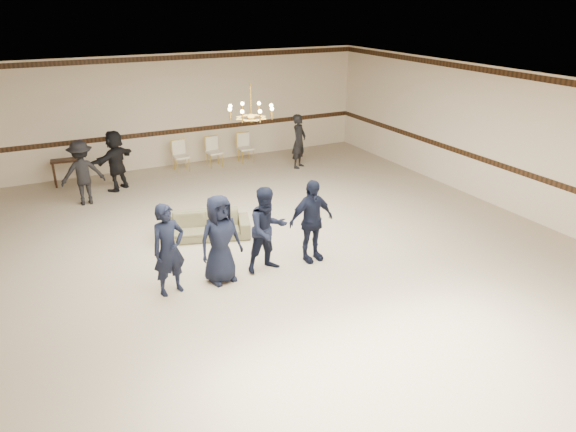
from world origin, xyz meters
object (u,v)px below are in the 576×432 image
object	(u,v)px
boy_c	(267,230)
adult_right	(299,141)
adult_left	(82,173)
banquet_chair_mid	(214,152)
boy_a	(169,250)
boy_d	(311,221)
chandelier	(251,101)
settee	(206,225)
banquet_chair_right	(246,148)
console_table	(69,172)
boy_b	(220,239)
banquet_chair_left	(181,156)
adult_mid	(116,160)

from	to	relation	value
boy_c	adult_right	world-z (taller)	boy_c
adult_left	banquet_chair_mid	bearing A→B (deg)	-158.94
adult_right	boy_a	bearing A→B (deg)	-172.86
boy_d	adult_right	xyz separation A→B (m)	(2.58, 5.37, -0.02)
chandelier	boy_a	xyz separation A→B (m)	(-2.07, -1.27, -2.08)
chandelier	settee	size ratio (longest dim) A/B	0.52
boy_a	banquet_chair_right	size ratio (longest dim) A/B	1.84
banquet_chair_right	boy_a	bearing A→B (deg)	-120.09
boy_a	banquet_chair_right	xyz separation A→B (m)	(4.09, 6.56, -0.36)
chandelier	console_table	world-z (taller)	chandelier
boy_b	console_table	xyz separation A→B (m)	(-1.81, 6.76, -0.45)
boy_d	banquet_chair_right	world-z (taller)	boy_d
adult_left	chandelier	bearing A→B (deg)	126.10
chandelier	banquet_chair_right	world-z (taller)	chandelier
banquet_chair_left	boy_b	bearing A→B (deg)	-102.80
boy_c	chandelier	bearing A→B (deg)	73.90
adult_mid	console_table	bearing A→B (deg)	-80.44
boy_d	banquet_chair_right	xyz separation A→B (m)	(1.39, 6.56, -0.36)
boy_d	banquet_chair_left	xyz separation A→B (m)	(-0.61, 6.56, -0.36)
banquet_chair_right	console_table	size ratio (longest dim) A/B	1.06
boy_a	adult_left	distance (m)	5.12
boy_b	console_table	size ratio (longest dim) A/B	1.94
boy_a	boy_b	world-z (taller)	same
boy_a	banquet_chair_right	distance (m)	7.74
adult_mid	banquet_chair_right	world-z (taller)	adult_mid
adult_mid	adult_right	distance (m)	5.12
boy_c	boy_a	bearing A→B (deg)	176.08
boy_a	chandelier	bearing A→B (deg)	18.31
boy_d	banquet_chair_right	distance (m)	6.71
boy_d	adult_left	xyz separation A→B (m)	(-3.42, 5.07, -0.02)
adult_mid	banquet_chair_right	xyz separation A→B (m)	(3.91, 0.79, -0.35)
console_table	banquet_chair_mid	bearing A→B (deg)	2.85
boy_a	settee	distance (m)	2.32
console_table	adult_right	bearing A→B (deg)	-6.96
boy_c	settee	xyz separation A→B (m)	(-0.55, 1.88, -0.54)
banquet_chair_left	adult_right	bearing A→B (deg)	-23.02
banquet_chair_mid	banquet_chair_right	size ratio (longest dim) A/B	1.00
boy_d	adult_mid	xyz separation A→B (m)	(-2.52, 5.77, -0.02)
boy_d	banquet_chair_left	world-z (taller)	boy_d
settee	banquet_chair_mid	bearing A→B (deg)	85.76
boy_c	adult_left	distance (m)	5.66
banquet_chair_left	console_table	distance (m)	3.01
boy_a	settee	bearing A→B (deg)	43.23
chandelier	boy_c	xyz separation A→B (m)	(-0.27, -1.27, -2.08)
banquet_chair_left	adult_mid	bearing A→B (deg)	-160.05
settee	adult_right	size ratio (longest dim) A/B	1.15
adult_left	boy_c	bearing A→B (deg)	116.18
boy_a	adult_left	world-z (taller)	boy_a
settee	banquet_chair_left	world-z (taller)	banquet_chair_left
adult_left	banquet_chair_right	world-z (taller)	adult_left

